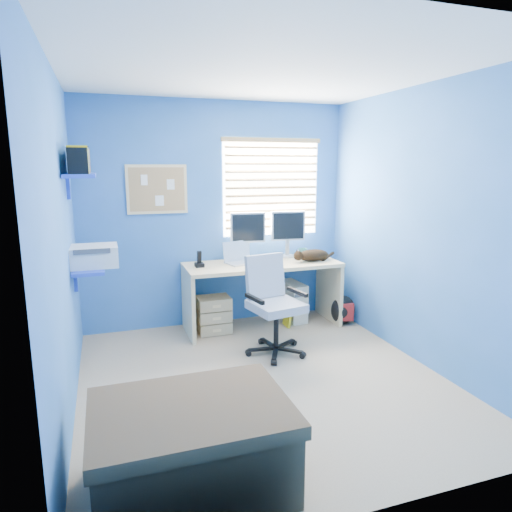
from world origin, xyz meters
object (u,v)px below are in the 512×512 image
object	(u,v)px
laptop	(242,254)
office_chair	(274,317)
tower_pc	(292,301)
desk	(262,295)
cat	(313,255)

from	to	relation	value
laptop	office_chair	bearing A→B (deg)	-98.33
tower_pc	office_chair	bearing A→B (deg)	-128.20
desk	tower_pc	distance (m)	0.46
cat	office_chair	xyz separation A→B (m)	(-0.71, -0.63, -0.45)
laptop	tower_pc	xyz separation A→B (m)	(0.64, 0.07, -0.62)
desk	office_chair	size ratio (longest dim) A/B	1.81
desk	tower_pc	size ratio (longest dim) A/B	3.80
cat	office_chair	bearing A→B (deg)	-146.32
desk	cat	distance (m)	0.73
desk	cat	world-z (taller)	cat
desk	laptop	bearing A→B (deg)	167.91
cat	office_chair	distance (m)	1.05
desk	cat	bearing A→B (deg)	-8.30
tower_pc	office_chair	size ratio (longest dim) A/B	0.48
desk	laptop	distance (m)	0.53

